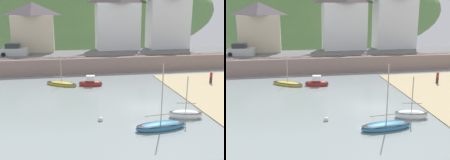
# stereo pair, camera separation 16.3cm
# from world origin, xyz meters

# --- Properties ---
(ground) EXTENTS (48.00, 41.00, 0.61)m
(ground) POSITION_xyz_m (1.40, -9.56, 0.16)
(ground) COLOR gray
(quay_seawall) EXTENTS (48.00, 9.40, 2.40)m
(quay_seawall) POSITION_xyz_m (0.00, 17.50, 1.36)
(quay_seawall) COLOR gray
(quay_seawall) RESTS_ON ground
(hillside_backdrop) EXTENTS (80.00, 44.00, 27.02)m
(hillside_backdrop) POSITION_xyz_m (-3.68, 55.20, 9.46)
(hillside_backdrop) COLOR #5F894A
(hillside_backdrop) RESTS_ON ground
(waterfront_building_left) EXTENTS (7.21, 5.37, 8.47)m
(waterfront_building_left) POSITION_xyz_m (-13.07, 25.20, 6.72)
(waterfront_building_left) COLOR beige
(waterfront_building_left) RESTS_ON ground
(waterfront_building_centre) EXTENTS (8.10, 4.78, 10.90)m
(waterfront_building_centre) POSITION_xyz_m (1.96, 25.20, 7.95)
(waterfront_building_centre) COLOR white
(waterfront_building_centre) RESTS_ON ground
(waterfront_building_right) EXTENTS (7.84, 4.63, 11.35)m
(waterfront_building_right) POSITION_xyz_m (11.71, 25.20, 8.17)
(waterfront_building_right) COLOR silver
(waterfront_building_right) RESTS_ON ground
(church_with_spire) EXTENTS (3.00, 3.00, 15.08)m
(church_with_spire) POSITION_xyz_m (12.66, 29.20, 10.17)
(church_with_spire) COLOR #9A8E69
(church_with_spire) RESTS_ON ground
(sailboat_tall_mast) EXTENTS (3.18, 1.69, 4.13)m
(sailboat_tall_mast) POSITION_xyz_m (2.73, -3.33, 0.31)
(sailboat_tall_mast) COLOR white
(sailboat_tall_mast) RESTS_ON ground
(sailboat_nearest_shore) EXTENTS (3.22, 1.60, 1.55)m
(sailboat_nearest_shore) POSITION_xyz_m (-4.72, 9.06, 0.38)
(sailboat_nearest_shore) COLOR #A5261D
(sailboat_nearest_shore) RESTS_ON ground
(dinghy_open_wooden) EXTENTS (4.52, 1.76, 5.68)m
(dinghy_open_wooden) POSITION_xyz_m (-0.33, -5.25, 0.27)
(dinghy_open_wooden) COLOR teal
(dinghy_open_wooden) RESTS_ON ground
(sailboat_white_hull) EXTENTS (4.54, 3.55, 3.91)m
(sailboat_white_hull) POSITION_xyz_m (-8.43, 9.92, 0.21)
(sailboat_white_hull) COLOR gold
(sailboat_white_hull) RESTS_ON ground
(parked_car_near_slipway) EXTENTS (4.23, 2.05, 1.95)m
(parked_car_near_slipway) POSITION_xyz_m (-15.79, 20.70, 3.20)
(parked_car_near_slipway) COLOR #B0BAB7
(parked_car_near_slipway) RESTS_ON ground
(person_on_slipway) EXTENTS (0.34, 0.34, 1.62)m
(person_on_slipway) POSITION_xyz_m (11.12, 7.20, 0.98)
(person_on_slipway) COLOR #282833
(person_on_slipway) RESTS_ON ground
(mooring_buoy) EXTENTS (0.45, 0.45, 0.45)m
(mooring_buoy) POSITION_xyz_m (-5.01, -2.68, 0.14)
(mooring_buoy) COLOR silver
(mooring_buoy) RESTS_ON ground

